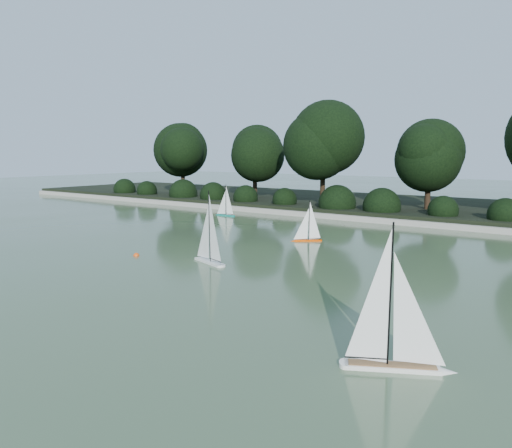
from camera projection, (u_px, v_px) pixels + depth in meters
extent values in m
plane|color=#3E5131|center=(185.00, 275.00, 9.50)|extent=(80.00, 80.00, 0.00)
cube|color=gray|center=(374.00, 220.00, 16.68)|extent=(40.00, 0.35, 0.18)
cube|color=black|center=(414.00, 207.00, 19.87)|extent=(40.00, 8.00, 0.30)
cylinder|color=black|center=(183.00, 184.00, 24.77)|extent=(0.20, 0.20, 1.51)
sphere|color=black|center=(182.00, 147.00, 24.51)|extent=(2.38, 2.38, 2.38)
cylinder|color=black|center=(255.00, 188.00, 22.92)|extent=(0.20, 0.20, 1.37)
sphere|color=black|center=(255.00, 151.00, 22.68)|extent=(2.24, 2.24, 2.24)
cylinder|color=black|center=(322.00, 190.00, 19.85)|extent=(0.20, 0.20, 1.66)
sphere|color=black|center=(323.00, 139.00, 19.56)|extent=(2.66, 2.66, 2.66)
cylinder|color=black|center=(427.00, 200.00, 17.94)|extent=(0.20, 0.20, 1.26)
sphere|color=black|center=(430.00, 156.00, 17.71)|extent=(2.10, 2.10, 2.10)
sphere|color=black|center=(123.00, 189.00, 25.53)|extent=(1.10, 1.10, 1.10)
sphere|color=black|center=(150.00, 191.00, 24.36)|extent=(1.10, 1.10, 1.10)
sphere|color=black|center=(179.00, 193.00, 23.19)|extent=(1.10, 1.10, 1.10)
sphere|color=black|center=(211.00, 195.00, 22.02)|extent=(1.10, 1.10, 1.10)
sphere|color=black|center=(247.00, 198.00, 20.85)|extent=(1.10, 1.10, 1.10)
sphere|color=black|center=(288.00, 200.00, 19.68)|extent=(1.10, 1.10, 1.10)
sphere|color=black|center=(333.00, 203.00, 18.52)|extent=(1.10, 1.10, 1.10)
sphere|color=black|center=(385.00, 207.00, 17.35)|extent=(1.10, 1.10, 1.10)
sphere|color=black|center=(444.00, 211.00, 16.18)|extent=(1.10, 1.10, 1.10)
sphere|color=black|center=(512.00, 215.00, 15.01)|extent=(1.10, 1.10, 1.10)
cube|color=silver|center=(209.00, 261.00, 10.55)|extent=(0.97, 0.49, 0.10)
cone|color=silver|center=(197.00, 256.00, 11.00)|extent=(0.24, 0.24, 0.19)
cylinder|color=silver|center=(221.00, 265.00, 10.16)|extent=(0.15, 0.15, 0.10)
cylinder|color=black|center=(210.00, 224.00, 10.40)|extent=(0.02, 0.02, 1.49)
cylinder|color=black|center=(216.00, 258.00, 10.33)|extent=(0.42, 0.16, 0.02)
cube|color=white|center=(392.00, 365.00, 5.38)|extent=(0.99, 0.65, 0.10)
cone|color=white|center=(449.00, 368.00, 5.29)|extent=(0.27, 0.27, 0.20)
cylinder|color=white|center=(345.00, 362.00, 5.45)|extent=(0.16, 0.16, 0.10)
cube|color=olive|center=(392.00, 360.00, 5.37)|extent=(0.89, 0.57, 0.01)
cylinder|color=black|center=(390.00, 290.00, 5.27)|extent=(0.03, 0.03, 1.57)
cylinder|color=black|center=(367.00, 353.00, 5.40)|extent=(0.42, 0.23, 0.02)
cube|color=#FF4D00|center=(308.00, 240.00, 13.17)|extent=(0.61, 0.54, 0.07)
cone|color=#FF4D00|center=(293.00, 240.00, 13.14)|extent=(0.19, 0.19, 0.14)
cylinder|color=#FF4D00|center=(320.00, 240.00, 13.19)|extent=(0.12, 0.12, 0.07)
cylinder|color=black|center=(309.00, 219.00, 13.09)|extent=(0.02, 0.02, 1.06)
cylinder|color=black|center=(315.00, 237.00, 13.17)|extent=(0.25, 0.21, 0.01)
cube|color=#0B7F72|center=(226.00, 215.00, 18.44)|extent=(0.74, 0.16, 0.07)
cone|color=#0B7F72|center=(217.00, 214.00, 18.69)|extent=(0.15, 0.15, 0.15)
cylinder|color=#0B7F72|center=(233.00, 216.00, 18.23)|extent=(0.09, 0.09, 0.07)
cylinder|color=black|center=(226.00, 199.00, 18.34)|extent=(0.01, 0.01, 1.14)
cylinder|color=black|center=(230.00, 213.00, 18.32)|extent=(0.34, 0.02, 0.01)
sphere|color=#F34B0C|center=(136.00, 256.00, 11.29)|extent=(0.14, 0.14, 0.14)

